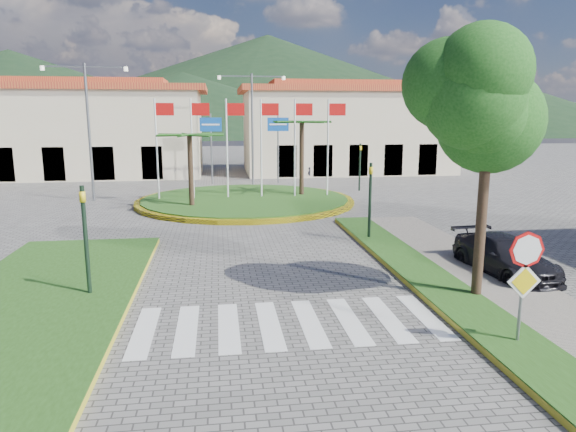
{
  "coord_description": "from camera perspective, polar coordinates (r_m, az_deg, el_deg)",
  "views": [
    {
      "loc": [
        -1.56,
        -7.8,
        5.05
      ],
      "look_at": [
        0.61,
        8.0,
        1.92
      ],
      "focal_mm": 32.0,
      "sensor_mm": 36.0,
      "label": 1
    }
  ],
  "objects": [
    {
      "name": "traffic_light_left",
      "position": [
        15.08,
        -21.61,
        -1.58
      ],
      "size": [
        0.15,
        0.18,
        3.2
      ],
      "color": "black",
      "rests_on": "ground"
    },
    {
      "name": "street_lamp_west",
      "position": [
        32.66,
        -21.27,
        9.39
      ],
      "size": [
        4.8,
        0.16,
        8.0
      ],
      "color": "slate",
      "rests_on": "ground"
    },
    {
      "name": "hill_far_mid",
      "position": [
        168.91,
        -2.23,
        14.47
      ],
      "size": [
        180.0,
        180.0,
        30.0
      ],
      "primitive_type": "cone",
      "color": "black",
      "rests_on": "ground"
    },
    {
      "name": "roundabout_island",
      "position": [
        30.23,
        -4.74,
        1.78
      ],
      "size": [
        12.7,
        12.7,
        6.0
      ],
      "color": "yellow",
      "rests_on": "ground"
    },
    {
      "name": "building_right",
      "position": [
        47.25,
        6.45,
        9.64
      ],
      "size": [
        19.08,
        9.54,
        8.05
      ],
      "color": "beige",
      "rests_on": "ground"
    },
    {
      "name": "hill_near_back",
      "position": [
        138.09,
        -11.57,
        12.1
      ],
      "size": [
        110.0,
        110.0,
        16.0
      ],
      "primitive_type": "cone",
      "color": "black",
      "rests_on": "ground"
    },
    {
      "name": "ground",
      "position": [
        9.42,
        3.16,
        -21.32
      ],
      "size": [
        160.0,
        160.0,
        0.0
      ],
      "primitive_type": "plane",
      "color": "#615E5B",
      "rests_on": "ground"
    },
    {
      "name": "verge_right",
      "position": [
        12.69,
        23.68,
        -12.89
      ],
      "size": [
        1.6,
        28.0,
        0.18
      ],
      "primitive_type": "cube",
      "color": "#224714",
      "rests_on": "ground"
    },
    {
      "name": "crosswalk",
      "position": [
        12.92,
        -0.27,
        -11.86
      ],
      "size": [
        8.0,
        3.0,
        0.01
      ],
      "primitive_type": "cube",
      "color": "silver",
      "rests_on": "ground"
    },
    {
      "name": "building_left",
      "position": [
        47.47,
        -23.29,
        8.83
      ],
      "size": [
        23.32,
        9.54,
        8.05
      ],
      "color": "beige",
      "rests_on": "ground"
    },
    {
      "name": "direction_sign_east",
      "position": [
        39.06,
        -1.11,
        8.87
      ],
      "size": [
        1.6,
        0.14,
        5.2
      ],
      "color": "slate",
      "rests_on": "ground"
    },
    {
      "name": "deciduous_tree",
      "position": [
        14.61,
        21.47,
        10.85
      ],
      "size": [
        3.6,
        3.6,
        6.8
      ],
      "color": "black",
      "rests_on": "ground"
    },
    {
      "name": "hill_far_east",
      "position": [
        159.77,
        19.24,
        11.91
      ],
      "size": [
        120.0,
        120.0,
        18.0
      ],
      "primitive_type": "cone",
      "color": "black",
      "rests_on": "ground"
    },
    {
      "name": "median_left",
      "position": [
        15.47,
        -26.28,
        -8.78
      ],
      "size": [
        5.0,
        14.0,
        0.18
      ],
      "primitive_type": "cube",
      "color": "#224714",
      "rests_on": "ground"
    },
    {
      "name": "car_dark_a",
      "position": [
        44.3,
        -16.19,
        4.96
      ],
      "size": [
        3.91,
        1.81,
        1.3
      ],
      "primitive_type": "imported",
      "rotation": [
        0.0,
        0.0,
        1.65
      ],
      "color": "black",
      "rests_on": "ground"
    },
    {
      "name": "sidewalk_right",
      "position": [
        13.33,
        28.19,
        -12.18
      ],
      "size": [
        4.0,
        28.0,
        0.15
      ],
      "primitive_type": "cube",
      "color": "gray",
      "rests_on": "ground"
    },
    {
      "name": "car_side_right",
      "position": [
        17.91,
        22.95,
        -4.13
      ],
      "size": [
        2.1,
        4.39,
        1.23
      ],
      "primitive_type": "imported",
      "rotation": [
        0.0,
        0.0,
        0.09
      ],
      "color": "black",
      "rests_on": "ground"
    },
    {
      "name": "hill_far_west",
      "position": [
        157.28,
        -28.33,
        11.97
      ],
      "size": [
        140.0,
        140.0,
        22.0
      ],
      "primitive_type": "cone",
      "color": "black",
      "rests_on": "ground"
    },
    {
      "name": "traffic_light_right",
      "position": [
        20.93,
        9.11,
        2.43
      ],
      "size": [
        0.15,
        0.18,
        3.2
      ],
      "color": "black",
      "rests_on": "ground"
    },
    {
      "name": "direction_sign_west",
      "position": [
        38.8,
        -8.55,
        8.73
      ],
      "size": [
        1.6,
        0.14,
        5.2
      ],
      "color": "slate",
      "rests_on": "ground"
    },
    {
      "name": "traffic_light_far",
      "position": [
        35.26,
        8.0,
        5.94
      ],
      "size": [
        0.18,
        0.15,
        3.2
      ],
      "color": "black",
      "rests_on": "ground"
    },
    {
      "name": "white_van",
      "position": [
        44.24,
        -19.14,
        4.72
      ],
      "size": [
        4.42,
        2.16,
        1.21
      ],
      "primitive_type": "imported",
      "rotation": [
        0.0,
        0.0,
        1.54
      ],
      "color": "silver",
      "rests_on": "ground"
    },
    {
      "name": "street_lamp_centre",
      "position": [
        37.89,
        -3.99,
        10.24
      ],
      "size": [
        4.8,
        0.16,
        8.0
      ],
      "color": "slate",
      "rests_on": "ground"
    },
    {
      "name": "car_dark_b",
      "position": [
        43.72,
        3.91,
        5.27
      ],
      "size": [
        4.0,
        2.75,
        1.25
      ],
      "primitive_type": "imported",
      "rotation": [
        0.0,
        0.0,
        1.99
      ],
      "color": "black",
      "rests_on": "ground"
    },
    {
      "name": "stop_sign",
      "position": [
        12.15,
        24.8,
        -5.5
      ],
      "size": [
        0.8,
        0.11,
        2.65
      ],
      "color": "slate",
      "rests_on": "ground"
    }
  ]
}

